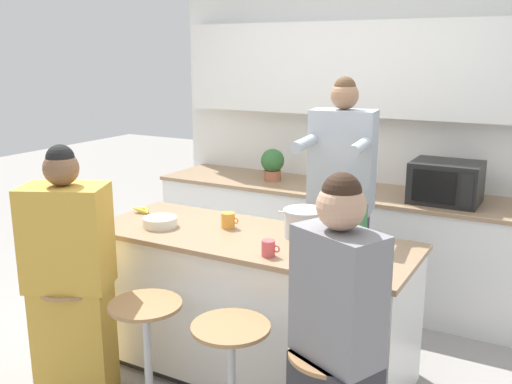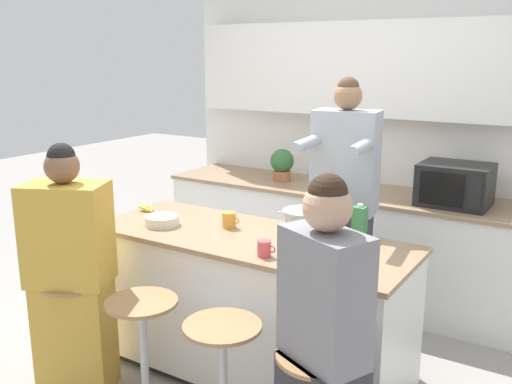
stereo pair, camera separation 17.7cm
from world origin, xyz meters
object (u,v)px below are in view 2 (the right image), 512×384
object	(u,v)px
fruit_bowl	(162,220)
coffee_cup_far	(229,220)
bar_stool_center_right	(223,380)
person_cooking	(343,220)
person_seated_near	(323,356)
juice_carton	(359,222)
person_wrapped_blanket	(71,278)
kitchen_island	(249,306)
banana_bunch	(147,208)
bar_stool_center_left	(144,352)
bar_stool_leftmost	(77,328)
cooking_pot	(304,224)
coffee_cup_near	(264,248)
potted_plant	(282,164)
microwave	(455,184)

from	to	relation	value
fruit_bowl	coffee_cup_far	world-z (taller)	coffee_cup_far
bar_stool_center_right	fruit_bowl	xyz separation A→B (m)	(-0.84, 0.54, 0.55)
person_cooking	person_seated_near	world-z (taller)	person_cooking
person_cooking	juice_carton	xyz separation A→B (m)	(0.23, -0.31, 0.10)
juice_carton	person_wrapped_blanket	bearing A→B (deg)	-143.86
bar_stool_center_right	person_wrapped_blanket	distance (m)	1.08
kitchen_island	person_cooking	bearing A→B (deg)	61.06
banana_bunch	person_cooking	bearing A→B (deg)	23.21
bar_stool_center_left	banana_bunch	world-z (taller)	banana_bunch
person_cooking	banana_bunch	xyz separation A→B (m)	(-1.21, -0.52, 0.03)
bar_stool_leftmost	bar_stool_center_left	world-z (taller)	same
person_seated_near	coffee_cup_far	xyz separation A→B (m)	(-1.01, 0.75, 0.26)
kitchen_island	person_seated_near	distance (m)	1.08
bar_stool_center_left	person_wrapped_blanket	size ratio (longest dim) A/B	0.46
kitchen_island	cooking_pot	xyz separation A→B (m)	(0.29, 0.14, 0.53)
bar_stool_center_right	banana_bunch	bearing A→B (deg)	147.40
cooking_pot	person_seated_near	bearing A→B (deg)	-57.39
cooking_pot	coffee_cup_near	xyz separation A→B (m)	(-0.03, -0.39, -0.04)
potted_plant	bar_stool_center_right	bearing A→B (deg)	-67.58
cooking_pot	potted_plant	distance (m)	1.60
kitchen_island	juice_carton	bearing A→B (deg)	27.69
person_cooking	cooking_pot	distance (m)	0.47
bar_stool_leftmost	banana_bunch	xyz separation A→B (m)	(-0.10, 0.74, 0.54)
bar_stool_center_right	fruit_bowl	size ratio (longest dim) A/B	3.20
bar_stool_center_left	potted_plant	bearing A→B (deg)	99.40
kitchen_island	bar_stool_center_right	bearing A→B (deg)	-68.04
bar_stool_center_right	person_cooking	bearing A→B (deg)	86.68
fruit_bowl	juice_carton	world-z (taller)	juice_carton
microwave	cooking_pot	bearing A→B (deg)	-113.06
person_wrapped_blanket	fruit_bowl	xyz separation A→B (m)	(0.19, 0.57, 0.23)
coffee_cup_far	person_cooking	bearing A→B (deg)	44.91
person_cooking	person_seated_near	bearing A→B (deg)	-76.63
person_cooking	fruit_bowl	xyz separation A→B (m)	(-0.91, -0.71, 0.03)
bar_stool_center_left	person_seated_near	bearing A→B (deg)	-1.53
person_seated_near	banana_bunch	distance (m)	1.87
bar_stool_center_left	cooking_pot	distance (m)	1.14
coffee_cup_near	person_wrapped_blanket	bearing A→B (deg)	-157.35
bar_stool_center_left	coffee_cup_far	bearing A→B (deg)	84.88
bar_stool_leftmost	cooking_pot	world-z (taller)	cooking_pot
coffee_cup_near	microwave	xyz separation A→B (m)	(0.58, 1.67, 0.09)
bar_stool_center_left	person_seated_near	size ratio (longest dim) A/B	0.46
coffee_cup_near	potted_plant	distance (m)	1.92
banana_bunch	cooking_pot	bearing A→B (deg)	2.86
bar_stool_center_right	fruit_bowl	world-z (taller)	fruit_bowl
person_cooking	person_wrapped_blanket	size ratio (longest dim) A/B	1.22
coffee_cup_near	microwave	size ratio (longest dim) A/B	0.22
person_seated_near	person_wrapped_blanket	bearing A→B (deg)	-155.57
person_seated_near	fruit_bowl	xyz separation A→B (m)	(-1.39, 0.57, 0.24)
fruit_bowl	banana_bunch	size ratio (longest dim) A/B	1.50
juice_carton	potted_plant	bearing A→B (deg)	135.21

